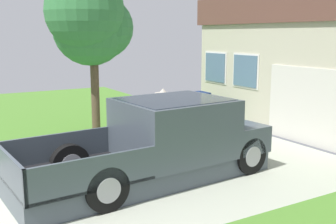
{
  "coord_description": "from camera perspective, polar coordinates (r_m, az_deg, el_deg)",
  "views": [
    {
      "loc": [
        7.37,
        0.44,
        2.97
      ],
      "look_at": [
        -0.64,
        5.12,
        1.2
      ],
      "focal_mm": 43.66,
      "sensor_mm": 36.0,
      "label": 1
    }
  ],
  "objects": [
    {
      "name": "pickup_truck",
      "position": [
        8.54,
        -0.34,
        -4.25
      ],
      "size": [
        2.38,
        5.46,
        1.65
      ],
      "rotation": [
        0.0,
        0.0,
        0.07
      ],
      "color": "#444E57",
      "rests_on": "ground"
    },
    {
      "name": "wheeled_trash_bin",
      "position": [
        13.56,
        4.04,
        0.66
      ],
      "size": [
        0.6,
        0.72,
        1.09
      ],
      "color": "navy",
      "rests_on": "ground"
    },
    {
      "name": "front_yard_tree",
      "position": [
        12.71,
        -10.73,
        12.28
      ],
      "size": [
        2.61,
        2.73,
        4.79
      ],
      "color": "brown",
      "rests_on": "ground"
    },
    {
      "name": "person_with_hat",
      "position": [
        10.02,
        -0.69,
        -0.87
      ],
      "size": [
        0.43,
        0.42,
        1.68
      ],
      "rotation": [
        0.0,
        0.0,
        -0.66
      ],
      "color": "brown",
      "rests_on": "ground"
    },
    {
      "name": "handbag",
      "position": [
        10.24,
        -2.27,
        -5.23
      ],
      "size": [
        0.38,
        0.17,
        0.46
      ],
      "color": "beige",
      "rests_on": "ground"
    }
  ]
}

